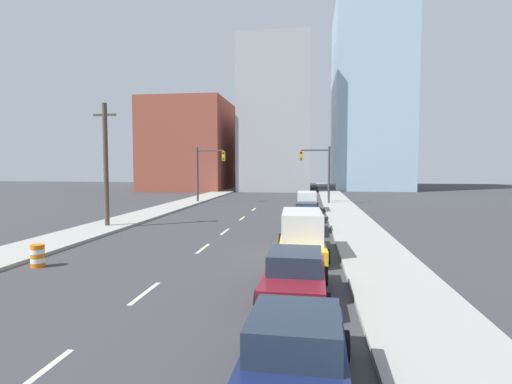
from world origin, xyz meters
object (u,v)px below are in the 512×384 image
at_px(utility_pole_left_mid, 106,164).
at_px(box_truck_black, 307,202).
at_px(sedan_navy, 295,357).
at_px(box_truck_yellow, 302,234).
at_px(traffic_signal_left, 205,168).
at_px(sedan_maroon, 295,276).
at_px(sedan_white, 306,212).
at_px(sedan_tan, 305,221).
at_px(traffic_signal_right, 321,168).
at_px(traffic_barrel, 38,256).

xyz_separation_m(utility_pole_left_mid, box_truck_black, (13.56, 11.79, -3.50)).
relative_size(sedan_navy, box_truck_yellow, 0.74).
distance_m(traffic_signal_left, sedan_maroon, 34.19).
xyz_separation_m(utility_pole_left_mid, sedan_white, (13.55, 5.94, -3.74)).
relative_size(box_truck_yellow, box_truck_black, 1.01).
distance_m(sedan_maroon, sedan_tan, 12.99).
height_order(sedan_white, box_truck_black, box_truck_black).
xyz_separation_m(traffic_signal_right, sedan_white, (-1.45, -13.21, -3.44)).
relative_size(traffic_barrel, sedan_tan, 0.20).
bearing_deg(traffic_signal_right, utility_pole_left_mid, -128.07).
height_order(traffic_signal_left, box_truck_yellow, traffic_signal_left).
relative_size(traffic_signal_left, utility_pole_left_mid, 0.75).
height_order(box_truck_yellow, sedan_white, box_truck_yellow).
relative_size(traffic_signal_left, sedan_maroon, 1.35).
height_order(sedan_navy, sedan_tan, sedan_navy).
height_order(traffic_signal_right, box_truck_yellow, traffic_signal_right).
xyz_separation_m(utility_pole_left_mid, sedan_maroon, (13.38, -12.84, -3.68)).
xyz_separation_m(traffic_signal_right, traffic_barrel, (-12.49, -29.63, -3.59)).
distance_m(box_truck_yellow, box_truck_black, 18.40).
relative_size(sedan_tan, sedan_white, 1.02).
bearing_deg(utility_pole_left_mid, box_truck_yellow, -26.15).
distance_m(traffic_signal_right, box_truck_black, 8.14).
bearing_deg(traffic_barrel, traffic_signal_left, 91.38).
height_order(sedan_tan, box_truck_black, box_truck_black).
xyz_separation_m(traffic_signal_left, box_truck_yellow, (11.67, -25.76, -3.06)).
bearing_deg(box_truck_black, sedan_tan, -90.51).
xyz_separation_m(traffic_signal_right, sedan_tan, (-1.47, -19.00, -3.37)).
bearing_deg(box_truck_black, sedan_navy, -90.28).
height_order(sedan_navy, box_truck_black, box_truck_black).
distance_m(utility_pole_left_mid, sedan_navy, 23.14).
xyz_separation_m(traffic_signal_left, sedan_maroon, (11.59, -31.99, -3.38)).
height_order(traffic_signal_left, sedan_navy, traffic_signal_left).
relative_size(traffic_signal_right, sedan_maroon, 1.35).
height_order(traffic_barrel, sedan_maroon, sedan_maroon).
bearing_deg(sedan_white, box_truck_black, 87.86).
bearing_deg(sedan_white, box_truck_yellow, -92.41).
bearing_deg(sedan_maroon, utility_pole_left_mid, 137.20).
relative_size(utility_pole_left_mid, sedan_maroon, 1.79).
bearing_deg(traffic_signal_left, sedan_white, -48.32).
bearing_deg(sedan_navy, box_truck_black, 91.74).
bearing_deg(box_truck_yellow, traffic_barrel, -162.71).
bearing_deg(traffic_signal_right, box_truck_yellow, -93.40).
distance_m(traffic_barrel, sedan_tan, 15.31).
bearing_deg(traffic_barrel, box_truck_black, 63.60).
bearing_deg(sedan_maroon, traffic_barrel, 168.77).
bearing_deg(sedan_maroon, sedan_tan, 90.39).
height_order(sedan_navy, sedan_white, sedan_navy).
distance_m(sedan_navy, sedan_maroon, 5.53).
distance_m(utility_pole_left_mid, traffic_barrel, 11.46).
height_order(traffic_signal_right, sedan_maroon, traffic_signal_right).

